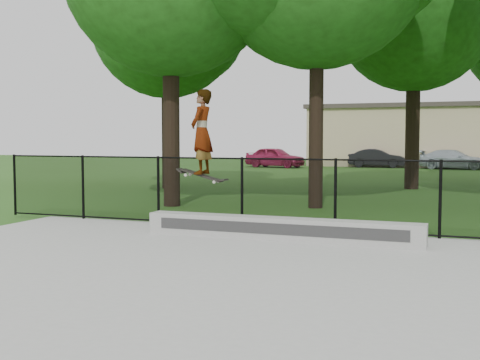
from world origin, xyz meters
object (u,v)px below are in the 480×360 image
Objects in this scene: grind_ledge at (280,229)px; car_a at (275,157)px; car_b at (377,158)px; skater_airborne at (202,134)px; car_c at (454,159)px.

grind_ledge is 1.33× the size of car_a.
car_b is 30.18m from skater_airborne.
grind_ledge is 29.59m from car_c.
car_c is 29.90m from skater_airborne.
car_c reaches higher than grind_ledge.
car_a is 6.82m from car_b.
car_a reaches higher than car_c.
car_b reaches higher than grind_ledge.
skater_airborne reaches higher than car_a.
car_c is (4.83, -0.56, -0.00)m from car_b.
skater_airborne is (-4.09, -29.58, 1.43)m from car_c.
grind_ledge is at bearing -151.44° from car_a.
car_b is 1.86× the size of skater_airborne.
grind_ledge is 1.56× the size of car_b.
car_c is at bearing -99.12° from car_b.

